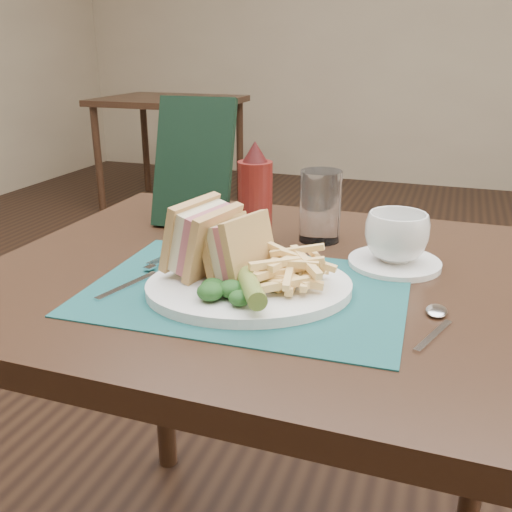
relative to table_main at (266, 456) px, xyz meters
The scene contains 18 objects.
floor 0.62m from the table_main, 90.00° to the left, with size 7.00×7.00×0.00m, color black.
wall_back 4.02m from the table_main, 90.00° to the left, with size 6.00×6.00×0.00m, color tan.
table_main is the anchor object (origin of this frame).
table_bg_left 3.18m from the table_main, 120.42° to the left, with size 0.90×0.75×0.75m, color black, non-canonical shape.
placemat 0.39m from the table_main, 90.65° to the right, with size 0.46×0.33×0.00m, color #174B4A.
plate 0.40m from the table_main, 87.20° to the right, with size 0.30×0.24×0.01m, color white, non-canonical shape.
sandwich_half_a 0.47m from the table_main, 138.89° to the right, with size 0.06×0.11×0.10m, color tan, non-canonical shape.
sandwich_half_b 0.45m from the table_main, 113.36° to the right, with size 0.06×0.10×0.09m, color tan, non-canonical shape.
kale_garnish 0.44m from the table_main, 87.73° to the right, with size 0.11×0.08×0.03m, color #153C16, non-canonical shape.
pickle_spear 0.44m from the table_main, 80.46° to the right, with size 0.03×0.03×0.12m, color olive.
fries_pile 0.44m from the table_main, 52.95° to the right, with size 0.18×0.20×0.06m, color #FFD37F, non-canonical shape.
fork 0.44m from the table_main, 146.12° to the right, with size 0.03×0.17×0.01m, color silver, non-canonical shape.
spoon 0.48m from the table_main, 25.40° to the right, with size 0.03×0.15×0.01m, color silver, non-canonical shape.
saucer 0.43m from the table_main, 22.37° to the left, with size 0.15×0.15×0.01m, color white.
coffee_cup 0.47m from the table_main, 22.37° to the left, with size 0.10×0.10×0.08m, color white.
drinking_glass 0.47m from the table_main, 74.76° to the left, with size 0.08×0.08×0.13m, color white.
ketchup_bottle 0.48m from the table_main, 118.98° to the left, with size 0.06×0.06×0.19m, color #55120E, non-canonical shape.
check_presenter 0.57m from the table_main, 139.53° to the left, with size 0.16×0.02×0.25m, color black.
Camera 1 is at (0.27, -1.32, 1.09)m, focal length 40.00 mm.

